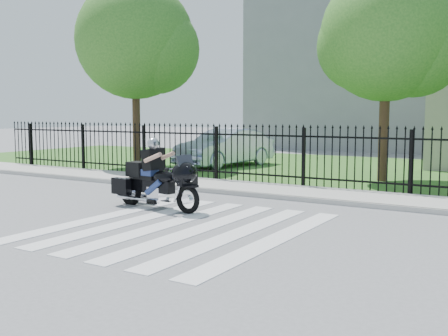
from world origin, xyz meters
The scene contains 12 objects.
ground centered at (0.00, 0.00, 0.00)m, with size 120.00×120.00×0.00m, color slate.
crosswalk centered at (0.00, 0.00, 0.01)m, with size 5.00×5.50×0.01m, color silver, non-canonical shape.
sidewalk centered at (0.00, 5.00, 0.06)m, with size 40.00×2.00×0.12m, color #ADAAA3.
curb centered at (0.00, 4.00, 0.06)m, with size 40.00×0.12×0.12m, color #ADAAA3.
grass_strip centered at (0.00, 12.00, 0.01)m, with size 40.00×12.00×0.02m, color #2E5F20.
iron_fence centered at (0.00, 6.00, 0.90)m, with size 26.00×0.04×1.80m.
tree_left centered at (-8.50, 8.50, 5.17)m, with size 4.80×4.80×7.58m.
tree_mid centered at (1.50, 9.00, 4.67)m, with size 4.20×4.20×6.78m.
building_tall centered at (-3.00, 26.00, 6.00)m, with size 15.00×10.00×12.00m, color gray.
motorcycle_rider centered at (-1.75, 1.35, 0.69)m, with size 2.56×0.98×1.69m.
parked_car centered at (-5.31, 10.34, 0.80)m, with size 1.64×4.71×1.55m, color #AEBDDC.
litter_bin centered at (-4.82, 5.29, 0.61)m, with size 0.43×0.43×0.98m, color black.
Camera 1 is at (5.94, -8.13, 2.22)m, focal length 42.00 mm.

